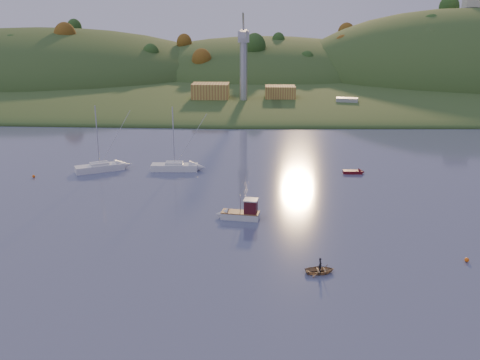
{
  "coord_description": "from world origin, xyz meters",
  "views": [
    {
      "loc": [
        5.65,
        -38.41,
        26.39
      ],
      "look_at": [
        3.38,
        38.35,
        2.85
      ],
      "focal_mm": 40.0,
      "sensor_mm": 36.0,
      "label": 1
    }
  ],
  "objects_px": {
    "red_tender": "(357,172)",
    "fishing_boat": "(238,213)",
    "sailboat_near": "(175,166)",
    "sailboat_far": "(100,167)",
    "canoe": "(320,270)"
  },
  "relations": [
    {
      "from": "canoe",
      "to": "sailboat_far",
      "type": "bearing_deg",
      "value": 32.5
    },
    {
      "from": "sailboat_near",
      "to": "sailboat_far",
      "type": "xyz_separation_m",
      "value": [
        -13.27,
        -0.87,
        0.01
      ]
    },
    {
      "from": "fishing_boat",
      "to": "sailboat_near",
      "type": "distance_m",
      "value": 26.52
    },
    {
      "from": "fishing_boat",
      "to": "red_tender",
      "type": "bearing_deg",
      "value": -122.06
    },
    {
      "from": "fishing_boat",
      "to": "sailboat_near",
      "type": "height_order",
      "value": "sailboat_near"
    },
    {
      "from": "sailboat_far",
      "to": "canoe",
      "type": "height_order",
      "value": "sailboat_far"
    },
    {
      "from": "sailboat_near",
      "to": "sailboat_far",
      "type": "bearing_deg",
      "value": -177.41
    },
    {
      "from": "sailboat_far",
      "to": "red_tender",
      "type": "relative_size",
      "value": 3.05
    },
    {
      "from": "fishing_boat",
      "to": "sailboat_far",
      "type": "relative_size",
      "value": 0.54
    },
    {
      "from": "fishing_boat",
      "to": "canoe",
      "type": "xyz_separation_m",
      "value": [
        9.41,
        -15.9,
        -0.52
      ]
    },
    {
      "from": "red_tender",
      "to": "fishing_boat",
      "type": "bearing_deg",
      "value": -133.0
    },
    {
      "from": "sailboat_far",
      "to": "canoe",
      "type": "bearing_deg",
      "value": -75.11
    },
    {
      "from": "sailboat_near",
      "to": "red_tender",
      "type": "height_order",
      "value": "sailboat_near"
    },
    {
      "from": "sailboat_near",
      "to": "fishing_boat",
      "type": "bearing_deg",
      "value": -64.01
    },
    {
      "from": "fishing_boat",
      "to": "canoe",
      "type": "height_order",
      "value": "fishing_boat"
    }
  ]
}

